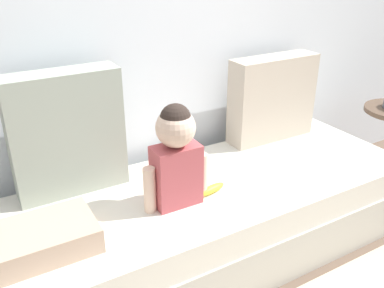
# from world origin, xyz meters

# --- Properties ---
(ground_plane) EXTENTS (12.00, 12.00, 0.00)m
(ground_plane) POSITION_xyz_m (0.00, 0.00, 0.00)
(ground_plane) COLOR brown
(back_wall) EXTENTS (5.47, 0.10, 2.36)m
(back_wall) POSITION_xyz_m (0.00, 0.54, 1.18)
(back_wall) COLOR silver
(back_wall) RESTS_ON ground
(couch) EXTENTS (2.27, 0.81, 0.43)m
(couch) POSITION_xyz_m (0.00, 0.00, 0.21)
(couch) COLOR beige
(couch) RESTS_ON ground
(throw_pillow_left) EXTENTS (0.53, 0.16, 0.60)m
(throw_pillow_left) POSITION_xyz_m (-0.62, 0.31, 0.73)
(throw_pillow_left) COLOR #99A393
(throw_pillow_left) RESTS_ON couch
(throw_pillow_right) EXTENTS (0.56, 0.16, 0.51)m
(throw_pillow_right) POSITION_xyz_m (0.62, 0.31, 0.69)
(throw_pillow_right) COLOR #C1B29E
(throw_pillow_right) RESTS_ON couch
(toddler) EXTENTS (0.33, 0.18, 0.49)m
(toddler) POSITION_xyz_m (-0.24, -0.06, 0.69)
(toddler) COLOR #B24C51
(toddler) RESTS_ON couch
(banana) EXTENTS (0.18, 0.08, 0.04)m
(banana) POSITION_xyz_m (-0.06, -0.08, 0.45)
(banana) COLOR yellow
(banana) RESTS_ON couch
(folded_blanket) EXTENTS (0.40, 0.28, 0.11)m
(folded_blanket) POSITION_xyz_m (-0.85, -0.10, 0.48)
(folded_blanket) COLOR tan
(folded_blanket) RESTS_ON couch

